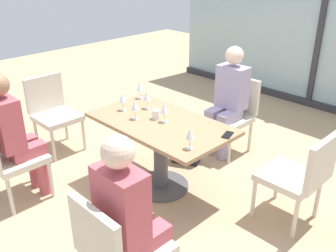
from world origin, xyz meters
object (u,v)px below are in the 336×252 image
Objects in this scene: person_near_window at (228,97)px; dining_table_main at (161,139)px; person_front_right at (130,213)px; cell_phone_on_table at (228,135)px; person_front_left at (14,132)px; wine_glass_1 at (140,87)px; wine_glass_4 at (190,134)px; wine_glass_5 at (147,96)px; coffee_cup at (156,114)px; wine_glass_3 at (164,109)px; chair_near_window at (233,111)px; chair_front_right at (117,247)px; wine_glass_0 at (122,98)px; handbag_0 at (186,151)px; chair_front_left at (6,155)px; chair_far_right at (301,174)px; wine_glass_2 at (135,106)px; chair_side_end at (53,109)px.

dining_table_main is at bearing -90.00° from person_near_window.
person_front_right reaches higher than cell_phone_on_table.
person_front_left is 1.35m from wine_glass_1.
person_front_left is 1.63m from wine_glass_4.
wine_glass_5 reaches higher than coffee_cup.
person_near_window reaches higher than cell_phone_on_table.
person_near_window is 1.05m from wine_glass_3.
chair_near_window is 1.16m from cell_phone_on_table.
wine_glass_5 is at bearing 134.23° from person_front_right.
cell_phone_on_table is at bearing 98.22° from chair_front_right.
chair_front_right is 1.73m from wine_glass_0.
wine_glass_5 is (-1.15, 1.29, 0.37)m from chair_front_right.
person_front_right is at bearing -86.11° from handbag_0.
wine_glass_0 reaches higher than chair_front_left.
chair_front_left is at bearing -141.58° from chair_far_right.
chair_front_left is at bearing -110.34° from person_near_window.
wine_glass_1 is (-0.60, -0.79, 0.16)m from person_near_window.
dining_table_main is 0.41m from wine_glass_2.
chair_near_window is 0.69× the size of person_front_left.
chair_front_left is 4.70× the size of wine_glass_2.
chair_front_right and chair_side_end have the same top height.
wine_glass_4 is 1.27m from handbag_0.
wine_glass_3 reaches higher than dining_table_main.
chair_far_right is 4.70× the size of wine_glass_2.
person_front_right reaches higher than chair_near_window.
person_front_right is at bearing -69.66° from chair_near_window.
wine_glass_2 is at bearing -121.83° from handbag_0.
chair_front_right is 1.41m from cell_phone_on_table.
person_front_right reaches higher than wine_glass_4.
cell_phone_on_table is at bearing 5.08° from wine_glass_5.
chair_near_window is 1.18m from coffee_cup.
wine_glass_1 is (0.92, 0.57, 0.37)m from chair_side_end.
dining_table_main is 1.43m from chair_front_left.
person_front_right is (1.64, 0.00, 0.00)m from person_front_left.
coffee_cup is (-0.08, -1.04, 0.08)m from person_near_window.
dining_table_main is 0.32m from wine_glass_3.
coffee_cup is at bearing 55.29° from person_front_left.
person_front_left is at bearing -123.15° from wine_glass_2.
wine_glass_5 is at bearing 167.24° from cell_phone_on_table.
person_front_left is 1.64m from person_front_right.
chair_near_window reaches higher than handbag_0.
chair_front_left reaches higher than dining_table_main.
wine_glass_5 is (0.49, 1.29, 0.37)m from chair_front_left.
wine_glass_0 is at bearing 168.22° from wine_glass_2.
dining_table_main is 1.09× the size of person_front_right.
wine_glass_2 reaches higher than chair_front_left.
person_near_window is at bearing 67.52° from wine_glass_0.
person_near_window is at bearing 69.66° from chair_front_left.
wine_glass_3 is 0.14m from coffee_cup.
dining_table_main is 7.43× the size of wine_glass_3.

